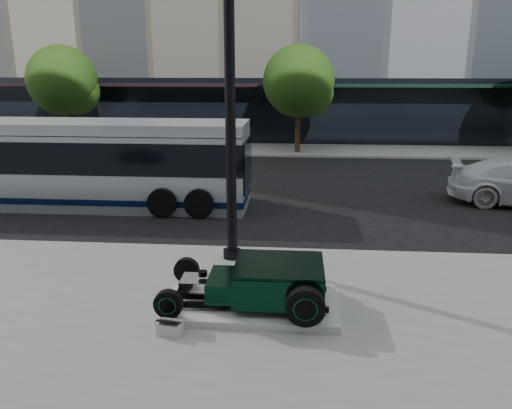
{
  "coord_description": "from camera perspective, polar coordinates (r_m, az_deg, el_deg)",
  "views": [
    {
      "loc": [
        0.94,
        -14.33,
        4.77
      ],
      "look_at": [
        -0.08,
        -1.69,
        1.2
      ],
      "focal_mm": 35.0,
      "sensor_mm": 36.0,
      "label": 1
    }
  ],
  "objects": [
    {
      "name": "transit_bus",
      "position": [
        18.43,
        -19.99,
        4.51
      ],
      "size": [
        12.12,
        2.88,
        2.92
      ],
      "color": "silver",
      "rests_on": "ground"
    },
    {
      "name": "lamppost",
      "position": [
        11.69,
        -2.96,
        11.41
      ],
      "size": [
        0.45,
        0.45,
        8.17
      ],
      "color": "black",
      "rests_on": "sidewalk_near"
    },
    {
      "name": "ground",
      "position": [
        15.14,
        0.83,
        -2.66
      ],
      "size": [
        120.0,
        120.0,
        0.0
      ],
      "primitive_type": "plane",
      "color": "black",
      "rests_on": "ground"
    },
    {
      "name": "street_trees",
      "position": [
        27.42,
        5.21,
        13.56
      ],
      "size": [
        29.8,
        3.8,
        5.7
      ],
      "color": "black",
      "rests_on": "sidewalk_far"
    },
    {
      "name": "sidewalk_far",
      "position": [
        28.74,
        2.71,
        6.27
      ],
      "size": [
        70.0,
        4.0,
        0.12
      ],
      "primitive_type": "cube",
      "color": "gray",
      "rests_on": "ground"
    },
    {
      "name": "info_plaque",
      "position": [
        9.31,
        -9.81,
        -13.62
      ],
      "size": [
        0.45,
        0.37,
        0.31
      ],
      "color": "silver",
      "rests_on": "sidewalk_near"
    },
    {
      "name": "hot_rod",
      "position": [
        9.82,
        1.37,
        -8.79
      ],
      "size": [
        3.22,
        2.0,
        0.81
      ],
      "color": "black",
      "rests_on": "display_plinth"
    },
    {
      "name": "display_plinth",
      "position": [
        10.06,
        -0.58,
        -11.33
      ],
      "size": [
        3.4,
        1.8,
        0.15
      ],
      "primitive_type": "cube",
      "color": "silver",
      "rests_on": "sidewalk_near"
    }
  ]
}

